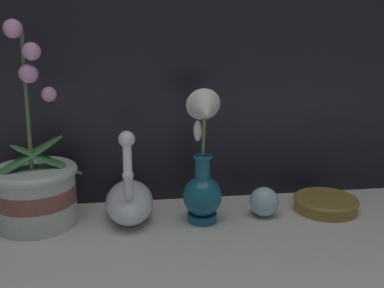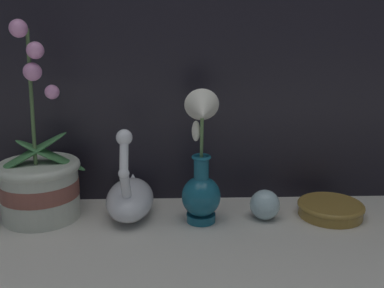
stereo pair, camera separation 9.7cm
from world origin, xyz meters
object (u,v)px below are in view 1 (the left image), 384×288
at_px(orchid_potted_plant, 35,187).
at_px(swan_figurine, 129,198).
at_px(amber_dish, 326,203).
at_px(glass_sphere, 264,202).
at_px(blue_vase, 203,174).

distance_m(orchid_potted_plant, swan_figurine, 0.20).
height_order(swan_figurine, amber_dish, swan_figurine).
distance_m(glass_sphere, amber_dish, 0.15).
bearing_deg(swan_figurine, glass_sphere, -4.90).
height_order(blue_vase, glass_sphere, blue_vase).
xyz_separation_m(blue_vase, glass_sphere, (0.14, 0.02, -0.08)).
height_order(orchid_potted_plant, glass_sphere, orchid_potted_plant).
bearing_deg(glass_sphere, blue_vase, -173.95).
bearing_deg(amber_dish, orchid_potted_plant, 178.73).
distance_m(swan_figurine, glass_sphere, 0.30).
xyz_separation_m(swan_figurine, blue_vase, (0.16, -0.04, 0.06)).
distance_m(swan_figurine, blue_vase, 0.18).
height_order(swan_figurine, blue_vase, blue_vase).
bearing_deg(glass_sphere, amber_dish, 4.23).
bearing_deg(blue_vase, swan_figurine, 165.53).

